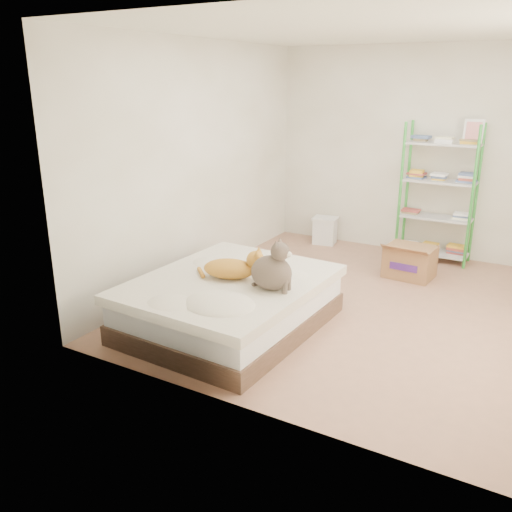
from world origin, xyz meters
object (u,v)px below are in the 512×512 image
Objects in this scene: bed at (230,303)px; cardboard_box at (410,261)px; grey_cat at (271,265)px; shelf_unit at (438,195)px; orange_cat at (229,266)px; white_bin at (325,230)px.

bed reaches higher than cardboard_box.
cardboard_box is (0.64, 2.18, -0.50)m from grey_cat.
shelf_unit is at bearing -21.47° from grey_cat.
orange_cat is 2.92m from white_bin.
grey_cat is at bearing -101.92° from cardboard_box.
shelf_unit reaches higher than cardboard_box.
bed reaches higher than white_bin.
grey_cat reaches higher than cardboard_box.
orange_cat is 2.43m from cardboard_box.
bed is 5.15× the size of white_bin.
cardboard_box is at bearing 43.40° from orange_cat.
grey_cat is 0.79× the size of cardboard_box.
white_bin is at bearing 98.27° from bed.
bed is 4.37× the size of grey_cat.
orange_cat is at bearing -112.83° from cardboard_box.
orange_cat is 1.52× the size of white_bin.
cardboard_box reaches higher than white_bin.
grey_cat is 2.33m from cardboard_box.
white_bin is at bearing 76.12° from orange_cat.
bed is 0.35m from orange_cat.
white_bin is (-0.29, 2.90, -0.05)m from bed.
white_bin is (-0.28, 2.88, -0.40)m from orange_cat.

